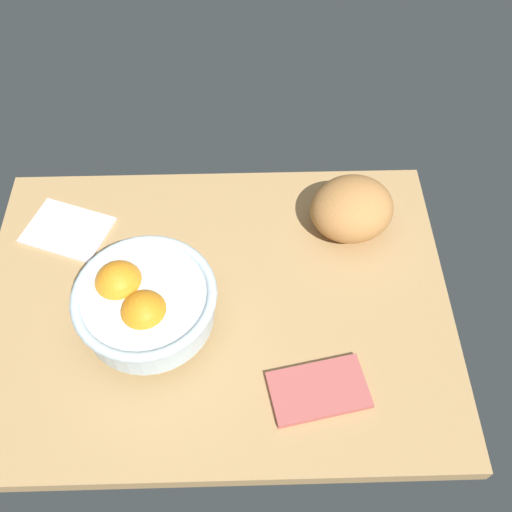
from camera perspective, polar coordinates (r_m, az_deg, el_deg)
ground_plane at (r=100.30cm, az=-4.00°, el=-4.88°), size 79.76×58.77×3.00cm
fruit_bowl at (r=92.57cm, az=-10.94°, el=-4.58°), size 22.43×22.43×11.72cm
bread_loaf at (r=105.18cm, az=9.38°, el=4.61°), size 18.00×16.90×10.34cm
napkin_folded at (r=91.62cm, az=6.16°, el=-12.94°), size 16.21×11.42×1.13cm
napkin_spare at (r=112.35cm, az=-18.04°, el=2.53°), size 17.60×15.32×0.95cm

